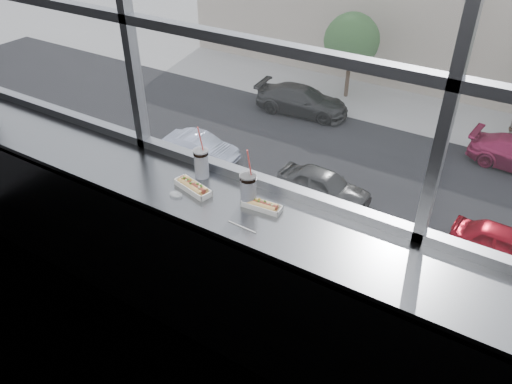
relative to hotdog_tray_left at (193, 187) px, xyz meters
The scene contains 16 objects.
wall_back_lower 0.73m from the hotdog_tray_left, 39.68° to the left, with size 6.00×6.00×0.00m, color black.
counter 0.34m from the hotdog_tray_left, ahead, with size 6.00×0.55×0.06m, color gray.
counter_fascia 0.71m from the hotdog_tray_left, 36.24° to the right, with size 6.00×0.04×1.04m, color gray.
hotdog_tray_left is the anchor object (origin of this frame).
hotdog_tray_right 0.47m from the hotdog_tray_left, ahead, with size 0.25×0.10×0.06m.
soda_cup_left 0.19m from the hotdog_tray_left, 107.28° to the left, with size 0.10×0.10×0.37m.
soda_cup_right 0.38m from the hotdog_tray_left, 10.24° to the left, with size 0.11×0.11×0.39m.
loose_straw 0.49m from the hotdog_tray_left, 17.77° to the right, with size 0.01×0.01×0.19m, color white.
wrapper 0.12m from the hotdog_tray_left, 117.72° to the right, with size 0.09×0.07×0.02m, color silver.
street_asphalt 23.62m from the hotdog_tray_left, 89.04° to the left, with size 80.00×10.00×0.06m, color black.
far_sidewalk 30.77m from the hotdog_tray_left, 89.31° to the left, with size 80.00×6.00×0.04m, color #9C9B9A.
car_near_a 23.73m from the hotdog_tray_left, 129.00° to the left, with size 5.54×2.31×1.85m, color silver.
car_far_a 28.90m from the hotdog_tray_left, 114.84° to the left, with size 6.82×2.84×2.27m, color #292929.
car_near_c 19.81m from the hotdog_tray_left, 82.46° to the left, with size 5.89×2.45×1.96m, color #950411.
car_near_b 20.54m from the hotdog_tray_left, 109.97° to the left, with size 6.21×2.59×2.07m, color #353535.
tree_left 31.11m from the hotdog_tray_left, 109.33° to the left, with size 3.59×3.59×5.60m.
Camera 1 is at (1.36, -0.76, 2.85)m, focal length 35.00 mm.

